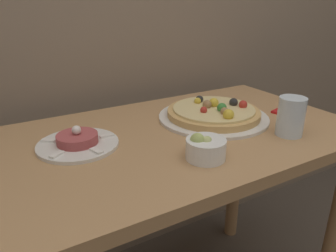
% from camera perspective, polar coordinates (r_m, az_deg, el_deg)
% --- Properties ---
extents(dining_table, '(1.07, 0.64, 0.77)m').
position_cam_1_polar(dining_table, '(1.06, 2.67, -7.60)').
color(dining_table, '#AD7F51').
rests_on(dining_table, ground_plane).
extents(pizza_plate, '(0.36, 0.36, 0.07)m').
position_cam_1_polar(pizza_plate, '(1.10, 7.97, 2.21)').
color(pizza_plate, silver).
rests_on(pizza_plate, dining_table).
extents(tartare_plate, '(0.22, 0.22, 0.06)m').
position_cam_1_polar(tartare_plate, '(0.92, -15.45, -2.69)').
color(tartare_plate, silver).
rests_on(tartare_plate, dining_table).
extents(small_bowl, '(0.10, 0.10, 0.07)m').
position_cam_1_polar(small_bowl, '(0.82, 6.48, -3.80)').
color(small_bowl, white).
rests_on(small_bowl, dining_table).
extents(drinking_glass, '(0.08, 0.08, 0.11)m').
position_cam_1_polar(drinking_glass, '(1.01, 20.62, 1.56)').
color(drinking_glass, silver).
rests_on(drinking_glass, dining_table).
extents(napkin, '(0.14, 0.10, 0.01)m').
position_cam_1_polar(napkin, '(1.23, 20.34, 2.57)').
color(napkin, red).
rests_on(napkin, dining_table).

